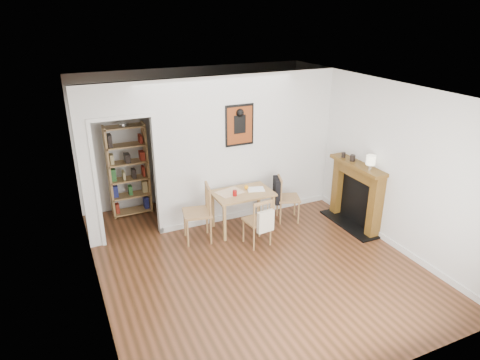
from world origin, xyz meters
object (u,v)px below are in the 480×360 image
red_glass (235,193)px  ceramic_jar_a (353,158)px  chair_front (257,221)px  chair_left (197,214)px  orange_fruit (246,187)px  ceramic_jar_b (344,155)px  notebook (256,189)px  fireplace (357,192)px  bookshelf (128,171)px  mantel_lamp (371,161)px  dining_table (243,197)px  chair_right (287,198)px

red_glass → ceramic_jar_a: size_ratio=0.87×
red_glass → chair_front: bearing=-71.4°
chair_left → orange_fruit: bearing=9.0°
ceramic_jar_b → notebook: bearing=168.2°
chair_front → chair_left: bearing=148.1°
fireplace → orange_fruit: fireplace is taller
bookshelf → ceramic_jar_b: size_ratio=18.95×
chair_left → ceramic_jar_a: 2.82m
bookshelf → notebook: bearing=-36.9°
fireplace → mantel_lamp: bearing=-100.5°
chair_left → ceramic_jar_a: ceramic_jar_a is taller
dining_table → chair_front: bearing=-90.5°
fireplace → red_glass: bearing=163.6°
bookshelf → chair_right: bearing=-30.4°
bookshelf → orange_fruit: 2.21m
fireplace → red_glass: 2.15m
notebook → chair_right: bearing=-4.7°
chair_right → fireplace: bearing=-31.8°
orange_fruit → chair_left: bearing=-171.0°
red_glass → orange_fruit: bearing=29.4°
red_glass → orange_fruit: (0.29, 0.17, -0.01)m
red_glass → chair_right: bearing=1.4°
dining_table → chair_left: bearing=-176.1°
orange_fruit → mantel_lamp: (1.71, -1.09, 0.58)m
notebook → mantel_lamp: size_ratio=1.19×
chair_right → red_glass: bearing=-178.6°
dining_table → fireplace: bearing=-19.8°
orange_fruit → ceramic_jar_b: size_ratio=0.81×
ceramic_jar_a → chair_left: bearing=169.8°
orange_fruit → notebook: size_ratio=0.25×
dining_table → chair_right: 0.88m
bookshelf → mantel_lamp: (3.47, -2.42, 0.47)m
bookshelf → red_glass: 2.09m
red_glass → fireplace: bearing=-16.4°
chair_right → mantel_lamp: mantel_lamp is taller
chair_front → red_glass: bearing=108.6°
dining_table → ceramic_jar_a: ceramic_jar_a is taller
bookshelf → notebook: bookshelf is taller
chair_left → ceramic_jar_a: size_ratio=8.96×
fireplace → red_glass: size_ratio=13.23×
dining_table → fireplace: (1.89, -0.68, 0.01)m
chair_left → fireplace: fireplace is taller
dining_table → chair_front: (-0.00, -0.58, -0.19)m
orange_fruit → notebook: bearing=-32.8°
chair_front → red_glass: size_ratio=8.73×
chair_right → ceramic_jar_b: bearing=-16.3°
chair_right → notebook: bearing=175.3°
chair_left → bookshelf: 1.72m
bookshelf → orange_fruit: bookshelf is taller
chair_left → chair_right: 1.71m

